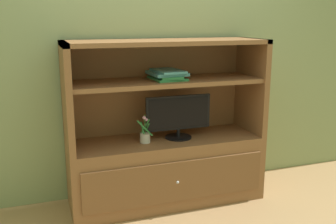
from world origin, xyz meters
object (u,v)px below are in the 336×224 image
Objects in this scene: magazine_stack at (168,75)px; potted_plant at (145,136)px; tv_monitor at (178,116)px; media_console at (166,152)px.

potted_plant is at bearing -167.23° from magazine_stack.
magazine_stack reaches higher than tv_monitor.
tv_monitor reaches higher than potted_plant.
magazine_stack is at bearing 12.77° from potted_plant.
potted_plant is at bearing -173.64° from tv_monitor.
tv_monitor is at bearing 6.36° from potted_plant.
tv_monitor is (0.11, -0.02, 0.32)m from media_console.
magazine_stack is at bearing 171.35° from tv_monitor.
media_console is at bearing 171.02° from tv_monitor.
tv_monitor is 0.34m from potted_plant.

